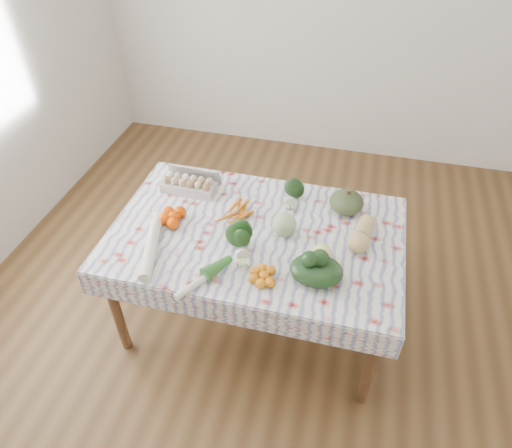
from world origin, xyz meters
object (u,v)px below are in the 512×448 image
object	(u,v)px
cabbage	(284,225)
butternut_squash	(362,234)
grapefruit	(322,253)
kabocha_squash	(346,202)
egg_carton	(189,186)
dining_table	(256,242)

from	to	relation	value
cabbage	butternut_squash	world-z (taller)	cabbage
butternut_squash	grapefruit	world-z (taller)	butternut_squash
kabocha_squash	cabbage	world-z (taller)	cabbage
kabocha_squash	grapefruit	size ratio (longest dim) A/B	1.91
egg_carton	cabbage	world-z (taller)	cabbage
butternut_squash	grapefruit	xyz separation A→B (m)	(-0.19, -0.20, -0.01)
kabocha_squash	dining_table	bearing A→B (deg)	-146.46
cabbage	grapefruit	bearing A→B (deg)	-34.23
dining_table	cabbage	world-z (taller)	cabbage
butternut_squash	grapefruit	distance (m)	0.28
egg_carton	kabocha_squash	world-z (taller)	kabocha_squash
dining_table	butternut_squash	bearing A→B (deg)	5.92
cabbage	grapefruit	world-z (taller)	cabbage
dining_table	cabbage	size ratio (longest dim) A/B	11.69
egg_carton	butternut_squash	size ratio (longest dim) A/B	1.29
dining_table	egg_carton	world-z (taller)	egg_carton
egg_carton	grapefruit	size ratio (longest dim) A/B	3.25
kabocha_squash	butternut_squash	bearing A→B (deg)	-66.52
grapefruit	butternut_squash	bearing A→B (deg)	45.78
cabbage	butternut_squash	distance (m)	0.43
egg_carton	grapefruit	distance (m)	0.98
grapefruit	dining_table	bearing A→B (deg)	160.78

